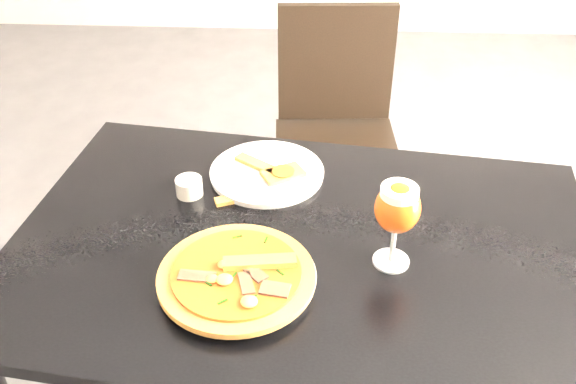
# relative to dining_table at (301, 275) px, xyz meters

# --- Properties ---
(dining_table) EXTENTS (1.29, 0.95, 0.75)m
(dining_table) POSITION_rel_dining_table_xyz_m (0.00, 0.00, 0.00)
(dining_table) COLOR black
(dining_table) RESTS_ON ground
(chair_far) EXTENTS (0.44, 0.44, 0.89)m
(chair_far) POSITION_rel_dining_table_xyz_m (0.09, 0.89, -0.17)
(chair_far) COLOR black
(chair_far) RESTS_ON ground
(plate_main) EXTENTS (0.36, 0.36, 0.01)m
(plate_main) POSITION_rel_dining_table_xyz_m (-0.11, -0.12, 0.10)
(plate_main) COLOR white
(plate_main) RESTS_ON dining_table
(pizza) EXTENTS (0.30, 0.30, 0.03)m
(pizza) POSITION_rel_dining_table_xyz_m (-0.12, -0.13, 0.11)
(pizza) COLOR olive
(pizza) RESTS_ON plate_main
(plate_second) EXTENTS (0.35, 0.35, 0.01)m
(plate_second) POSITION_rel_dining_table_xyz_m (-0.09, 0.24, 0.10)
(plate_second) COLOR white
(plate_second) RESTS_ON dining_table
(crust_scraps) EXTENTS (0.18, 0.13, 0.01)m
(crust_scraps) POSITION_rel_dining_table_xyz_m (-0.07, 0.24, 0.11)
(crust_scraps) COLOR olive
(crust_scraps) RESTS_ON plate_second
(loose_crust) EXTENTS (0.12, 0.07, 0.01)m
(loose_crust) POSITION_rel_dining_table_xyz_m (-0.14, 0.14, 0.09)
(loose_crust) COLOR olive
(loose_crust) RESTS_ON dining_table
(sauce_cup) EXTENTS (0.06, 0.06, 0.04)m
(sauce_cup) POSITION_rel_dining_table_xyz_m (-0.26, 0.16, 0.11)
(sauce_cup) COLOR beige
(sauce_cup) RESTS_ON dining_table
(beer_glass) EXTENTS (0.09, 0.09, 0.19)m
(beer_glass) POSITION_rel_dining_table_xyz_m (0.18, -0.05, 0.22)
(beer_glass) COLOR #B3B9BD
(beer_glass) RESTS_ON dining_table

